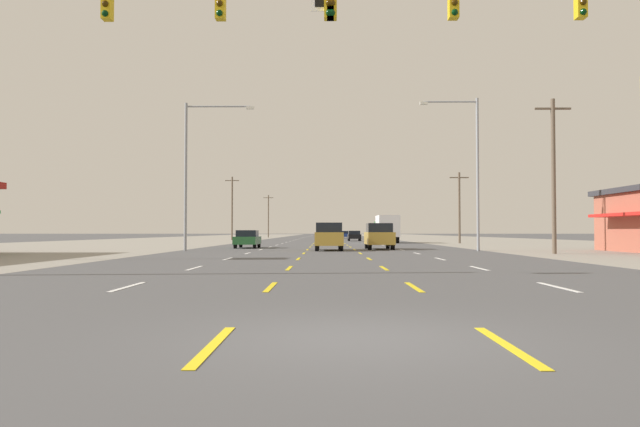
# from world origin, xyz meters

# --- Properties ---
(ground_plane) EXTENTS (572.00, 572.00, 0.00)m
(ground_plane) POSITION_xyz_m (0.00, 66.00, 0.00)
(ground_plane) COLOR #4C4C4F
(lot_apron_left) EXTENTS (28.00, 440.00, 0.01)m
(lot_apron_left) POSITION_xyz_m (-24.75, 66.00, 0.00)
(lot_apron_left) COLOR gray
(lot_apron_left) RESTS_ON ground
(lot_apron_right) EXTENTS (28.00, 440.00, 0.01)m
(lot_apron_right) POSITION_xyz_m (24.75, 66.00, 0.00)
(lot_apron_right) COLOR gray
(lot_apron_right) RESTS_ON ground
(lane_markings) EXTENTS (10.64, 227.60, 0.01)m
(lane_markings) POSITION_xyz_m (0.00, 104.50, 0.01)
(lane_markings) COLOR white
(lane_markings) RESTS_ON ground
(signal_span_wire) EXTENTS (25.56, 0.53, 9.90)m
(signal_span_wire) POSITION_xyz_m (-0.02, 10.68, 6.09)
(signal_span_wire) COLOR brown
(signal_span_wire) RESTS_ON ground
(suv_center_turn_nearest) EXTENTS (1.98, 4.90, 1.98)m
(suv_center_turn_nearest) POSITION_xyz_m (-0.16, 35.38, 1.03)
(suv_center_turn_nearest) COLOR #B28C33
(suv_center_turn_nearest) RESTS_ON ground
(suv_inner_right_near) EXTENTS (1.98, 4.90, 1.98)m
(suv_inner_right_near) POSITION_xyz_m (3.68, 38.14, 1.03)
(suv_inner_right_near) COLOR #B28C33
(suv_inner_right_near) RESTS_ON ground
(sedan_far_left_mid) EXTENTS (1.80, 4.50, 1.46)m
(sedan_far_left_mid) POSITION_xyz_m (-6.81, 41.48, 0.76)
(sedan_far_left_mid) COLOR #235B2D
(sedan_far_left_mid) RESTS_ON ground
(box_truck_far_right_midfar) EXTENTS (2.40, 7.20, 3.23)m
(box_truck_far_right_midfar) POSITION_xyz_m (6.86, 63.61, 1.84)
(box_truck_far_right_midfar) COLOR #235B2D
(box_truck_far_right_midfar) RESTS_ON ground
(sedan_inner_right_far) EXTENTS (1.80, 4.50, 1.46)m
(sedan_inner_right_far) POSITION_xyz_m (3.73, 78.79, 0.76)
(sedan_inner_right_far) COLOR black
(sedan_inner_right_far) RESTS_ON ground
(sedan_inner_right_farther) EXTENTS (1.80, 4.50, 1.46)m
(sedan_inner_right_farther) POSITION_xyz_m (3.45, 109.77, 0.76)
(sedan_inner_right_farther) COLOR navy
(sedan_inner_right_farther) RESTS_ON ground
(streetlight_left_row_0) EXTENTS (4.84, 0.26, 10.34)m
(streetlight_left_row_0) POSITION_xyz_m (-9.64, 33.89, 6.04)
(streetlight_left_row_0) COLOR gray
(streetlight_left_row_0) RESTS_ON ground
(streetlight_right_row_0) EXTENTS (4.08, 0.26, 10.64)m
(streetlight_right_row_0) POSITION_xyz_m (9.77, 33.89, 6.10)
(streetlight_right_row_0) COLOR gray
(streetlight_right_row_0) RESTS_ON ground
(utility_pole_right_row_0) EXTENTS (2.20, 0.26, 9.45)m
(utility_pole_right_row_0) POSITION_xyz_m (13.46, 28.80, 4.92)
(utility_pole_right_row_0) COLOR brown
(utility_pole_right_row_0) RESTS_ON ground
(utility_pole_right_row_1) EXTENTS (2.20, 0.26, 8.14)m
(utility_pole_right_row_1) POSITION_xyz_m (14.94, 61.15, 4.26)
(utility_pole_right_row_1) COLOR brown
(utility_pole_right_row_1) RESTS_ON ground
(utility_pole_left_row_2) EXTENTS (2.20, 0.26, 10.00)m
(utility_pole_left_row_2) POSITION_xyz_m (-15.18, 86.79, 5.20)
(utility_pole_left_row_2) COLOR brown
(utility_pole_left_row_2) RESTS_ON ground
(utility_pole_left_row_3) EXTENTS (2.20, 0.26, 9.53)m
(utility_pole_left_row_3) POSITION_xyz_m (-13.25, 126.77, 4.96)
(utility_pole_left_row_3) COLOR brown
(utility_pole_left_row_3) RESTS_ON ground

